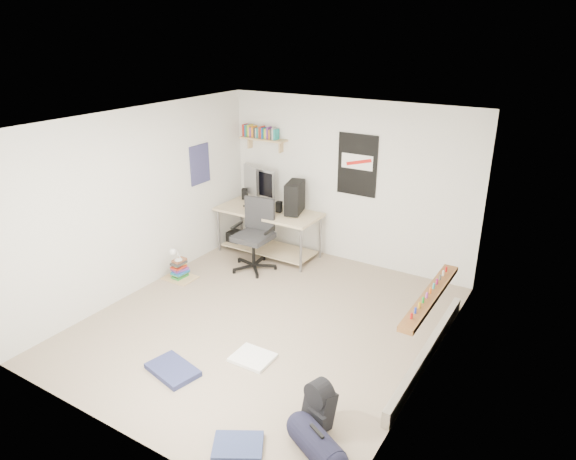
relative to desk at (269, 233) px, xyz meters
The scene contains 26 objects.
floor 2.11m from the desk, 57.53° to the right, with size 4.00×4.50×0.01m, color gray.
ceiling 2.99m from the desk, 57.53° to the right, with size 4.00×4.50×0.01m, color white.
back_wall 1.51m from the desk, 24.06° to the left, with size 4.00×0.01×2.50m, color silver.
left_wall 2.16m from the desk, 116.82° to the right, with size 0.01×4.50×2.50m, color silver.
right_wall 3.69m from the desk, 29.36° to the right, with size 0.01×4.50×2.50m, color silver.
desk is the anchor object (origin of this frame).
monitor_left 0.84m from the desk, 153.74° to the left, with size 0.44×0.11×0.48m, color #97979B.
monitor_right 0.71m from the desk, 134.12° to the left, with size 0.41×0.10×0.45m, color #B4B4B9.
pc_tower 0.77m from the desk, 16.73° to the left, with size 0.22×0.46×0.48m, color black.
keyboard 0.47m from the desk, 161.01° to the right, with size 0.40×0.14×0.02m, color black.
speaker_left 0.83m from the desk, 158.92° to the left, with size 0.09×0.09×0.18m, color black.
speaker_right 0.52m from the desk, ahead, with size 0.08×0.08×0.17m, color black.
office_chair 0.59m from the desk, 79.86° to the right, with size 0.71×0.71×1.08m, color #252528.
wall_shelf 1.50m from the desk, 130.91° to the left, with size 0.80×0.22×0.24m, color tan.
poster_back_wall 1.80m from the desk, 20.50° to the left, with size 0.62×0.03×0.92m, color black.
poster_left_wall 1.53m from the desk, 147.34° to the right, with size 0.02×0.42×0.60m, color navy.
window 3.56m from the desk, 25.39° to the right, with size 0.10×1.50×1.26m, color brown.
baseboard_heater 3.41m from the desk, 25.36° to the right, with size 0.08×2.50×0.18m, color #B7B2A8.
backpack 3.90m from the desk, 49.60° to the right, with size 0.27×0.22×0.36m, color black.
duffel_bag 4.28m from the desk, 50.95° to the right, with size 0.26×0.26×0.51m, color black.
tshirt 2.87m from the desk, 60.06° to the right, with size 0.44×0.37×0.04m, color white.
jeans_a 3.23m from the desk, 75.10° to the right, with size 0.56×0.36×0.06m, color navy.
jeans_b 4.16m from the desk, 60.18° to the right, with size 0.43×0.33×0.05m, color navy.
book_stack 1.56m from the desk, 114.11° to the right, with size 0.40×0.32×0.27m, color brown.
desk_lamp 1.56m from the desk, 113.14° to the right, with size 0.11×0.18×0.18m, color white.
subwoofer 0.67m from the desk, behind, with size 0.24×0.24×0.27m, color black.
Camera 1 is at (3.14, -4.57, 3.44)m, focal length 32.00 mm.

